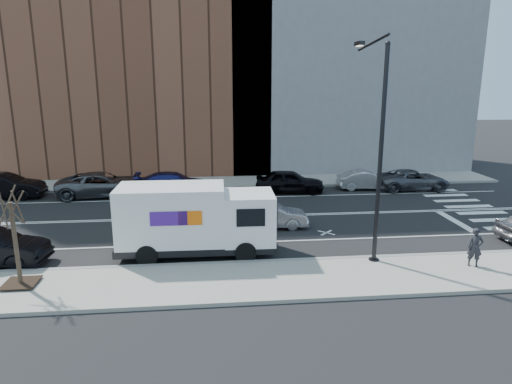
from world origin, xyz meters
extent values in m
plane|color=black|center=(0.00, 0.00, 0.00)|extent=(120.00, 120.00, 0.00)
cube|color=gray|center=(0.00, -8.80, 0.07)|extent=(44.00, 3.60, 0.15)
cube|color=gray|center=(0.00, 8.80, 0.07)|extent=(44.00, 3.60, 0.15)
cube|color=gray|center=(0.00, -7.00, 0.08)|extent=(44.00, 0.25, 0.17)
cube|color=gray|center=(0.00, 7.00, 0.08)|extent=(44.00, 0.25, 0.17)
cube|color=brown|center=(-8.00, 15.60, 11.00)|extent=(26.00, 10.00, 22.00)
cube|color=slate|center=(12.00, 15.60, 13.00)|extent=(20.00, 10.00, 26.00)
cylinder|color=black|center=(7.00, -7.40, 4.50)|extent=(0.18, 0.18, 9.00)
cylinder|color=black|center=(7.00, -7.40, 0.10)|extent=(0.44, 0.44, 0.20)
sphere|color=black|center=(7.00, -7.40, 8.95)|extent=(0.20, 0.20, 0.20)
cylinder|color=black|center=(7.00, -5.70, 9.10)|extent=(0.11, 3.49, 0.48)
cube|color=black|center=(7.00, -4.00, 9.20)|extent=(0.25, 0.80, 0.18)
cube|color=#FFF2CC|center=(7.00, -4.00, 9.10)|extent=(0.18, 0.55, 0.03)
cube|color=black|center=(-7.00, -8.40, 0.23)|extent=(1.20, 1.20, 0.04)
cylinder|color=#382B1E|center=(-7.00, -8.40, 1.75)|extent=(0.16, 0.16, 3.20)
cylinder|color=#382B1E|center=(-6.75, -8.40, 3.15)|extent=(0.06, 0.80, 1.44)
cylinder|color=#382B1E|center=(-6.92, -8.16, 3.15)|extent=(0.81, 0.31, 1.19)
cylinder|color=#382B1E|center=(-7.20, -8.25, 3.15)|extent=(0.58, 0.76, 1.50)
cylinder|color=#382B1E|center=(-7.20, -8.55, 3.15)|extent=(0.47, 0.61, 1.37)
cylinder|color=#382B1E|center=(-6.92, -8.64, 3.15)|extent=(0.72, 0.29, 1.13)
cube|color=black|center=(-0.59, -5.60, 0.49)|extent=(6.81, 2.41, 0.33)
cube|color=white|center=(1.81, -5.64, 1.69)|extent=(2.22, 2.38, 2.18)
cube|color=black|center=(2.93, -5.66, 2.02)|extent=(0.10, 2.02, 1.04)
cube|color=black|center=(1.79, -6.83, 2.02)|extent=(1.20, 0.06, 0.76)
cube|color=black|center=(1.83, -4.45, 2.02)|extent=(1.20, 0.06, 0.76)
cube|color=black|center=(2.88, -5.66, 0.60)|extent=(0.20, 2.19, 0.38)
cube|color=white|center=(-1.57, -5.58, 1.91)|extent=(4.63, 2.48, 2.51)
cube|color=#47198C|center=(-1.59, -6.81, 2.07)|extent=(1.53, 0.05, 0.60)
cube|color=orange|center=(-0.72, -6.82, 2.07)|extent=(0.98, 0.04, 0.60)
cube|color=#47198C|center=(-1.55, -4.36, 2.07)|extent=(1.53, 0.05, 0.60)
cube|color=orange|center=(-0.68, -4.38, 2.07)|extent=(0.98, 0.04, 0.60)
cylinder|color=black|center=(1.58, -6.73, 0.46)|extent=(0.92, 0.32, 0.92)
cylinder|color=black|center=(1.61, -4.55, 0.46)|extent=(0.92, 0.32, 0.92)
cylinder|color=black|center=(-2.57, -6.66, 0.46)|extent=(0.92, 0.32, 0.92)
cylinder|color=black|center=(-2.53, -4.47, 0.46)|extent=(0.92, 0.32, 0.92)
imported|color=black|center=(-13.33, 5.75, 0.82)|extent=(4.98, 1.82, 1.63)
imported|color=#515459|center=(-7.08, 5.68, 0.81)|extent=(6.01, 3.19, 1.61)
imported|color=navy|center=(-2.35, 5.81, 0.75)|extent=(5.24, 2.31, 1.50)
imported|color=black|center=(5.60, 5.34, 0.80)|extent=(4.90, 2.49, 1.60)
imported|color=#A6A5AA|center=(11.20, 5.80, 0.67)|extent=(4.11, 1.59, 1.34)
imported|color=#4A4B51|center=(14.45, 5.36, 0.71)|extent=(5.14, 2.41, 1.42)
imported|color=#A0A0A4|center=(3.21, -2.11, 0.66)|extent=(4.07, 1.58, 1.32)
imported|color=#222228|center=(10.85, -8.44, 0.96)|extent=(0.69, 0.57, 1.62)
camera|label=1|loc=(0.15, -24.95, 7.61)|focal=32.00mm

